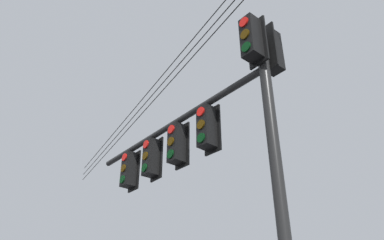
{
  "coord_description": "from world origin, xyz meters",
  "views": [
    {
      "loc": [
        -4.89,
        1.37,
        1.99
      ],
      "look_at": [
        2.12,
        0.77,
        5.98
      ],
      "focal_mm": 35.17,
      "sensor_mm": 36.0,
      "label": 1
    }
  ],
  "objects": [
    {
      "name": "signal_mast_assembly",
      "position": [
        1.74,
        0.49,
        5.3
      ],
      "size": [
        5.13,
        3.82,
        7.24
      ],
      "color": "black",
      "rests_on": "ground"
    },
    {
      "name": "overhead_wire_span",
      "position": [
        1.46,
        0.05,
        8.59
      ],
      "size": [
        22.37,
        10.21,
        0.85
      ],
      "color": "black"
    }
  ]
}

